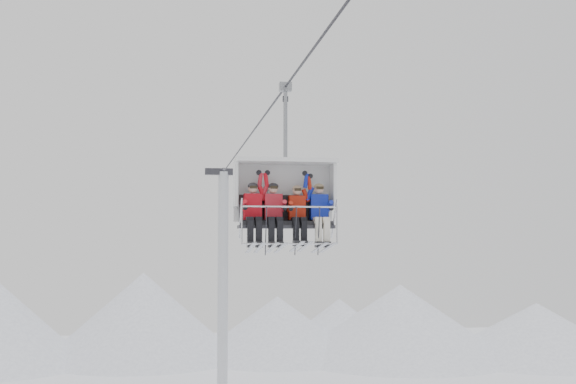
{
  "coord_description": "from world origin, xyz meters",
  "views": [
    {
      "loc": [
        -2.71,
        -16.86,
        9.49
      ],
      "look_at": [
        0.0,
        0.0,
        10.68
      ],
      "focal_mm": 45.0,
      "sensor_mm": 36.0,
      "label": 1
    }
  ],
  "objects": [
    {
      "name": "skier_far_right",
      "position": [
        0.81,
        0.22,
        10.22
      ],
      "size": [
        0.42,
        1.69,
        1.67
      ],
      "color": "#1325A9",
      "rests_on": "chairlift_carrier"
    },
    {
      "name": "lift_tower_right",
      "position": [
        0.0,
        22.0,
        5.78
      ],
      "size": [
        2.0,
        1.8,
        13.48
      ],
      "color": "silver",
      "rests_on": "ground"
    },
    {
      "name": "skier_center_left",
      "position": [
        -0.31,
        0.22,
        10.22
      ],
      "size": [
        0.42,
        1.69,
        1.67
      ],
      "color": "red",
      "rests_on": "chairlift_carrier"
    },
    {
      "name": "skier_center_right",
      "position": [
        0.27,
        0.22,
        10.2
      ],
      "size": [
        0.4,
        1.69,
        1.59
      ],
      "color": "#AD1F0E",
      "rests_on": "chairlift_carrier"
    },
    {
      "name": "ridgeline",
      "position": [
        -1.58,
        42.05,
        2.84
      ],
      "size": [
        72.0,
        21.0,
        7.0
      ],
      "color": "white",
      "rests_on": "ground"
    },
    {
      "name": "haul_cable",
      "position": [
        0.0,
        0.0,
        13.3
      ],
      "size": [
        0.06,
        50.0,
        0.06
      ],
      "primitive_type": "cylinder",
      "rotation": [
        1.57,
        0.0,
        0.0
      ],
      "color": "#2F2F34",
      "rests_on": "lift_tower_left"
    },
    {
      "name": "chairlift_carrier",
      "position": [
        0.0,
        0.53,
        10.69
      ],
      "size": [
        2.46,
        1.17,
        3.98
      ],
      "color": "black",
      "rests_on": "haul_cable"
    },
    {
      "name": "skier_far_left",
      "position": [
        -0.81,
        0.22,
        10.22
      ],
      "size": [
        0.42,
        1.69,
        1.67
      ],
      "color": "red",
      "rests_on": "chairlift_carrier"
    }
  ]
}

